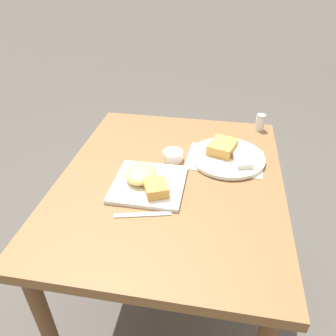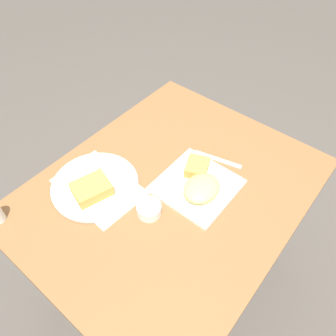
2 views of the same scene
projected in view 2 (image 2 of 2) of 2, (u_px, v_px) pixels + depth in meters
The scene contains 7 objects.
ground_plane at pixel (170, 277), 1.63m from camera, with size 8.00×8.00×0.00m, color #4C4742.
dining_table at pixel (170, 203), 1.16m from camera, with size 0.97×0.79×0.72m.
menu_card at pixel (99, 187), 1.09m from camera, with size 0.21×0.30×0.00m.
plate_square_near at pixel (199, 184), 1.07m from camera, with size 0.24×0.24×0.06m.
plate_oval_far at pixel (94, 185), 1.08m from camera, with size 0.29×0.29×0.05m.
sauce_ramekin at pixel (149, 209), 1.01m from camera, with size 0.08×0.08×0.04m.
butter_knife at pixel (218, 159), 1.17m from camera, with size 0.06×0.17×0.00m.
Camera 2 is at (-0.53, -0.42, 1.58)m, focal length 35.00 mm.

